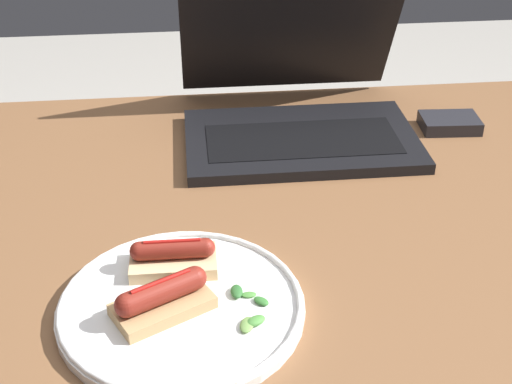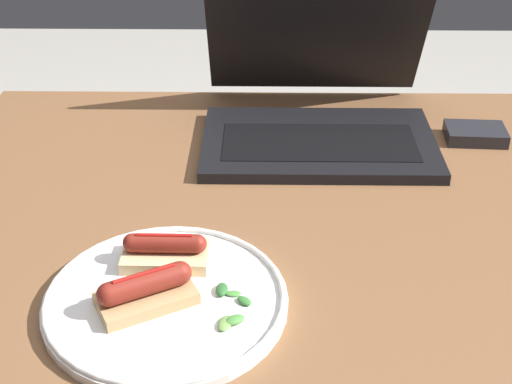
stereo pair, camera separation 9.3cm
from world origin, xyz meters
name	(u,v)px [view 2 (the right image)]	position (x,y,z in m)	size (l,w,h in m)	color
desk	(324,269)	(0.00, 0.00, 0.66)	(1.18, 0.85, 0.75)	brown
laptop	(320,113)	(0.00, 0.25, 0.79)	(0.38, 0.34, 0.22)	black
plate	(166,299)	(-0.20, -0.19, 0.76)	(0.29, 0.29, 0.02)	white
sausage_toast_left	(165,251)	(-0.21, -0.12, 0.78)	(0.11, 0.06, 0.04)	#D6B784
sausage_toast_middle	(146,290)	(-0.22, -0.20, 0.78)	(0.13, 0.10, 0.05)	tan
salad_pile	(230,307)	(-0.13, -0.21, 0.77)	(0.05, 0.08, 0.01)	#4C8E3D
external_drive	(475,134)	(0.26, 0.23, 0.76)	(0.10, 0.07, 0.02)	#232328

